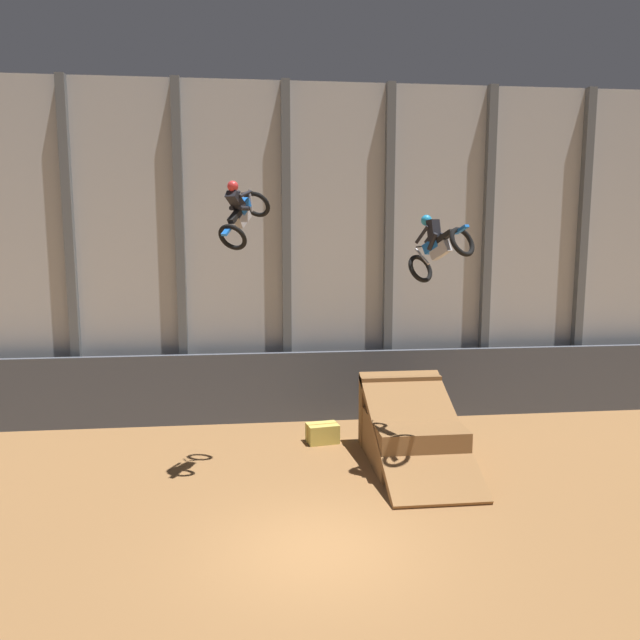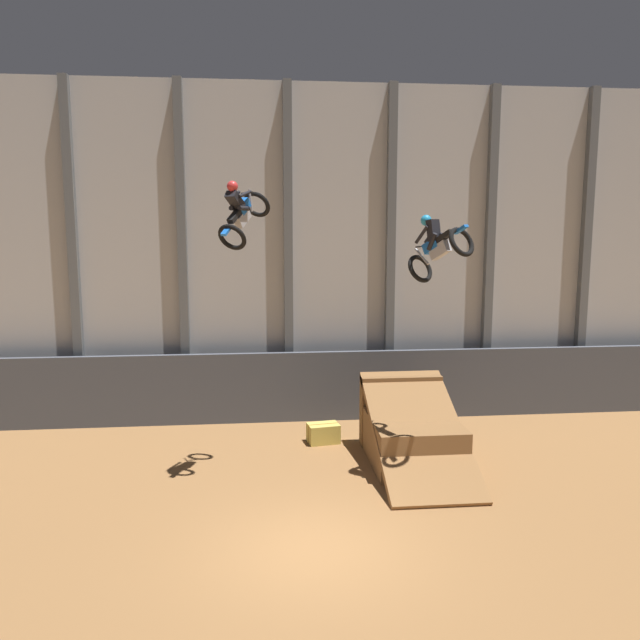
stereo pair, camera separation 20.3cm
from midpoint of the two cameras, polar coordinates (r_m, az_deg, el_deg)
The scene contains 7 objects.
ground_plane at distance 13.04m, azimuth -0.85°, elevation -20.28°, with size 60.00×60.00×0.00m, color olive.
arena_back_wall at distance 20.54m, azimuth -3.40°, elevation 6.07°, with size 32.00×0.40×10.86m.
lower_barrier at distance 20.40m, azimuth -3.17°, elevation -6.14°, with size 31.36×0.20×2.29m.
dirt_ramp at distance 17.42m, azimuth 7.89°, elevation -10.10°, with size 2.34×4.57×2.22m.
rider_bike_left_air at distance 15.34m, azimuth -7.55°, elevation 9.70°, with size 1.47×1.80×1.69m.
rider_bike_right_air at distance 14.88m, azimuth 10.32°, elevation 6.62°, with size 1.51×1.81×1.67m.
hay_bale_trackside at distance 18.64m, azimuth -0.08°, elevation -10.31°, with size 0.99×0.74×0.57m.
Camera 1 is at (-1.22, -11.38, 6.25)m, focal length 35.00 mm.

